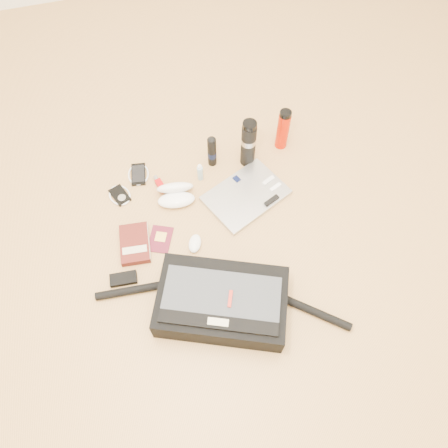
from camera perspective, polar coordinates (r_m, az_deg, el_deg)
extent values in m
plane|color=#B6874C|center=(1.94, -0.80, -2.94)|extent=(4.00, 4.00, 0.00)
cube|color=black|center=(1.77, -0.28, -10.14)|extent=(0.59, 0.49, 0.12)
cube|color=#33363B|center=(1.70, -0.34, -9.72)|extent=(0.50, 0.38, 0.01)
cube|color=black|center=(1.67, -0.77, -12.77)|extent=(0.44, 0.22, 0.02)
cube|color=beige|center=(1.67, -0.77, -12.75)|extent=(0.08, 0.06, 0.02)
cube|color=#AA2012|center=(1.69, 0.81, -9.80)|extent=(0.04, 0.07, 0.02)
cylinder|color=black|center=(1.87, -11.69, -8.43)|extent=(0.32, 0.06, 0.03)
cylinder|color=black|center=(1.84, 11.63, -11.12)|extent=(0.26, 0.23, 0.03)
cube|color=black|center=(1.91, -12.99, -6.99)|extent=(0.12, 0.07, 0.02)
cube|color=#A8A8AA|center=(2.06, 2.87, 3.74)|extent=(0.44, 0.38, 0.02)
cube|color=black|center=(2.10, 1.66, 5.91)|extent=(0.04, 0.04, 0.00)
cube|color=silver|center=(2.10, 5.83, 5.69)|extent=(0.07, 0.04, 0.01)
cube|color=white|center=(2.08, 6.75, 4.82)|extent=(0.06, 0.04, 0.01)
cube|color=black|center=(2.04, 6.24, 3.09)|extent=(0.08, 0.05, 0.01)
cube|color=#49140F|center=(1.96, -11.58, -2.55)|extent=(0.15, 0.20, 0.03)
cube|color=beige|center=(1.96, -9.78, -2.30)|extent=(0.02, 0.18, 0.03)
cube|color=#C2B695|center=(1.93, -11.60, -3.31)|extent=(0.11, 0.04, 0.00)
cube|color=#551121|center=(1.97, -8.32, -1.98)|extent=(0.14, 0.16, 0.01)
cube|color=#F2C358|center=(1.97, -8.27, -1.66)|extent=(0.06, 0.06, 0.00)
ellipsoid|color=white|center=(1.93, -3.82, -2.55)|extent=(0.09, 0.11, 0.03)
ellipsoid|color=white|center=(2.04, -6.24, 3.15)|extent=(0.18, 0.11, 0.05)
ellipsoid|color=white|center=(2.06, -6.42, 4.74)|extent=(0.18, 0.11, 0.10)
ellipsoid|color=black|center=(2.04, -7.20, 3.10)|extent=(0.05, 0.04, 0.02)
ellipsoid|color=black|center=(2.04, -5.31, 3.33)|extent=(0.05, 0.04, 0.02)
cylinder|color=black|center=(2.04, -6.26, 3.25)|extent=(0.03, 0.01, 0.01)
cube|color=black|center=(2.13, -13.46, 3.66)|extent=(0.10, 0.13, 0.01)
cylinder|color=#B4B4B6|center=(2.11, -13.21, 3.37)|extent=(0.05, 0.05, 0.00)
torus|color=silver|center=(2.13, -13.46, 3.68)|extent=(0.12, 0.12, 0.01)
cube|color=black|center=(2.18, -11.11, 6.38)|extent=(0.09, 0.14, 0.01)
cube|color=black|center=(2.17, -11.14, 6.48)|extent=(0.07, 0.11, 0.00)
torus|color=silver|center=(2.18, -11.11, 6.39)|extent=(0.12, 0.12, 0.01)
cube|color=#A70A0C|center=(2.12, -8.35, 5.10)|extent=(0.04, 0.06, 0.03)
cube|color=#A40C16|center=(2.09, -7.92, 4.40)|extent=(0.03, 0.02, 0.02)
cylinder|color=#AEAEB1|center=(2.14, -8.79, 5.82)|extent=(0.03, 0.04, 0.02)
cylinder|color=#8DB5C6|center=(2.10, -3.13, 6.64)|extent=(0.03, 0.03, 0.08)
cylinder|color=white|center=(2.06, -3.19, 7.45)|extent=(0.02, 0.02, 0.02)
cylinder|color=silver|center=(2.05, -3.21, 7.64)|extent=(0.01, 0.01, 0.01)
cylinder|color=black|center=(2.12, -1.58, 9.41)|extent=(0.05, 0.05, 0.17)
cylinder|color=black|center=(2.14, -1.57, 9.09)|extent=(0.05, 0.05, 0.03)
ellipsoid|color=black|center=(2.06, -1.64, 10.94)|extent=(0.05, 0.05, 0.02)
cylinder|color=black|center=(2.10, 3.19, 10.26)|extent=(0.07, 0.07, 0.25)
cylinder|color=#A5A5A8|center=(2.08, 3.23, 10.81)|extent=(0.07, 0.07, 0.03)
cylinder|color=black|center=(2.00, 3.38, 12.77)|extent=(0.07, 0.07, 0.02)
cylinder|color=#BB1600|center=(2.20, 7.68, 11.97)|extent=(0.06, 0.06, 0.21)
cylinder|color=black|center=(2.12, 8.06, 14.06)|extent=(0.06, 0.06, 0.02)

